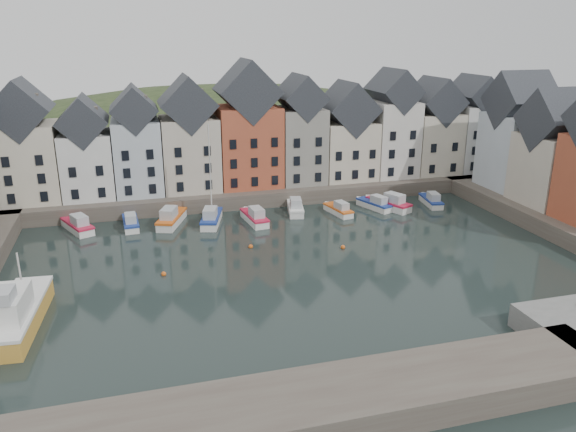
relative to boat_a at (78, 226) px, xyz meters
name	(u,v)px	position (x,y,z in m)	size (l,w,h in m)	color
ground	(305,272)	(23.19, -19.16, -0.73)	(260.00, 260.00, 0.00)	black
far_quay	(246,187)	(23.19, 10.84, 0.27)	(90.00, 16.00, 2.00)	#493F38
near_wall	(257,417)	(13.19, -41.16, 0.27)	(50.00, 6.00, 2.00)	#493F38
hillside	(222,244)	(23.20, 36.84, -18.69)	(153.60, 70.40, 64.00)	#212E17
far_terrace	(269,136)	(26.40, 8.84, 8.15)	(72.37, 8.16, 17.78)	beige
right_terrace	(558,151)	(59.19, -11.09, 8.19)	(8.30, 24.25, 16.36)	#AFBAC2
mooring_buoys	(256,255)	(19.19, -13.83, -0.58)	(20.50, 5.50, 0.50)	#D25918
boat_a	(78,226)	(0.00, 0.00, 0.00)	(4.42, 6.63, 2.45)	silver
boat_b	(131,223)	(6.23, -0.43, -0.08)	(2.05, 5.77, 2.19)	silver
boat_c	(171,219)	(11.20, -0.57, 0.06)	(4.49, 7.26, 2.67)	silver
boat_d	(211,218)	(16.11, -1.75, 0.10)	(3.80, 7.01, 12.80)	silver
boat_e	(255,217)	(21.54, -2.74, -0.01)	(2.64, 6.47, 2.41)	silver
boat_f	(295,208)	(27.70, -0.12, -0.02)	(3.17, 6.48, 2.39)	silver
boat_g	(339,210)	(33.13, -2.33, -0.12)	(2.64, 5.56, 2.05)	silver
boat_h	(375,204)	(38.81, -1.47, -0.08)	(3.57, 5.97, 2.19)	silver
boat_i	(390,204)	(40.69, -2.05, 0.04)	(4.65, 7.00, 2.58)	silver
boat_j	(431,201)	(47.12, -2.02, -0.09)	(2.62, 5.82, 2.16)	silver
large_vessel	(17,314)	(-3.01, -23.88, 0.70)	(4.18, 11.92, 6.09)	gold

